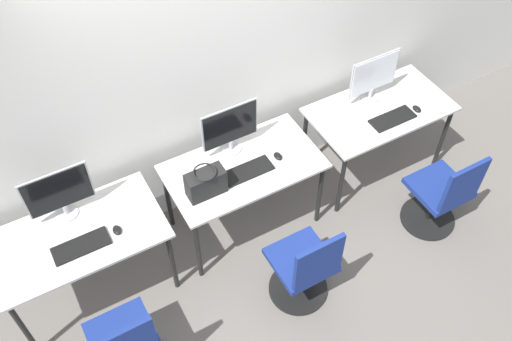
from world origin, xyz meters
name	(u,v)px	position (x,y,z in m)	size (l,w,h in m)	color
ground_plane	(264,250)	(0.00, 0.00, 0.00)	(20.00, 20.00, 0.00)	slate
wall_back	(212,69)	(0.00, 0.82, 1.40)	(12.00, 0.05, 2.80)	silver
desk_left	(79,241)	(-1.36, 0.35, 0.68)	(1.25, 0.69, 0.76)	silver
monitor_left	(59,193)	(-1.36, 0.57, 1.00)	(0.48, 0.17, 0.45)	#B2B2B7
keyboard_left	(81,246)	(-1.36, 0.23, 0.77)	(0.41, 0.16, 0.02)	black
mouse_left	(117,230)	(-1.10, 0.23, 0.78)	(0.06, 0.09, 0.03)	black
desk_center	(243,172)	(0.00, 0.35, 0.68)	(1.25, 0.69, 0.76)	silver
monitor_center	(230,128)	(0.00, 0.56, 1.00)	(0.48, 0.17, 0.45)	#B2B2B7
keyboard_center	(248,171)	(0.00, 0.27, 0.77)	(0.41, 0.16, 0.02)	black
mouse_center	(278,156)	(0.29, 0.29, 0.78)	(0.06, 0.09, 0.03)	black
office_chair_center	(304,270)	(0.05, -0.52, 0.38)	(0.48, 0.48, 0.92)	black
desk_right	(379,115)	(1.36, 0.35, 0.68)	(1.25, 0.69, 0.76)	silver
monitor_right	(374,76)	(1.36, 0.51, 1.00)	(0.48, 0.17, 0.45)	#B2B2B7
keyboard_right	(392,119)	(1.36, 0.18, 0.77)	(0.41, 0.16, 0.02)	black
mouse_right	(417,109)	(1.62, 0.17, 0.78)	(0.06, 0.09, 0.03)	black
office_chair_right	(441,197)	(1.44, -0.49, 0.38)	(0.48, 0.48, 0.92)	black
handbag	(206,183)	(-0.37, 0.24, 0.87)	(0.30, 0.18, 0.25)	black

